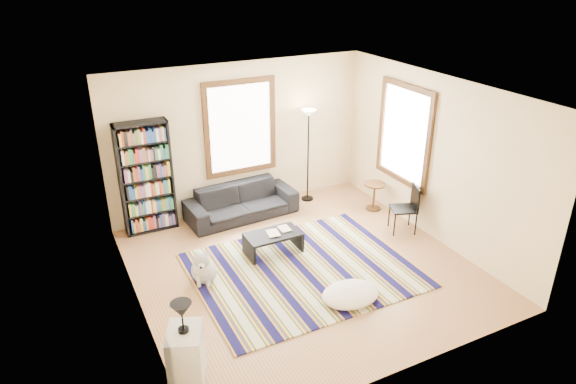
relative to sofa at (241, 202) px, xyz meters
name	(u,v)px	position (x,y,z in m)	size (l,w,h in m)	color
floor	(302,269)	(0.20, -2.05, -0.35)	(5.00, 5.00, 0.10)	#AE794F
ceiling	(305,88)	(0.20, -2.05, 2.55)	(5.00, 5.00, 0.10)	white
wall_back	(239,137)	(0.20, 0.50, 1.10)	(5.00, 0.10, 2.80)	beige
wall_front	(416,273)	(0.20, -4.60, 1.10)	(5.00, 0.10, 2.80)	beige
wall_left	(126,223)	(-2.35, -2.05, 1.10)	(0.10, 5.00, 2.80)	beige
wall_right	(437,158)	(2.75, -2.05, 1.10)	(0.10, 5.00, 2.80)	beige
window_back	(240,128)	(0.20, 0.42, 1.30)	(1.20, 0.06, 1.60)	white
window_right	(404,134)	(2.67, -1.25, 1.30)	(0.06, 1.20, 1.60)	white
rug	(303,270)	(0.16, -2.15, -0.29)	(3.32, 2.65, 0.02)	#0D0C3C
sofa	(241,202)	(0.00, 0.00, 0.00)	(0.81, 2.06, 0.60)	black
bookshelf	(146,178)	(-1.63, 0.27, 0.70)	(0.90, 0.30, 2.00)	black
coffee_table	(273,243)	(-0.03, -1.45, -0.12)	(0.90, 0.50, 0.36)	black
book_a	(267,234)	(-0.13, -1.45, 0.07)	(0.19, 0.26, 0.02)	beige
book_b	(280,230)	(0.12, -1.40, 0.07)	(0.17, 0.24, 0.02)	beige
floor_cushion	(350,294)	(0.40, -3.13, -0.19)	(0.87, 0.65, 0.22)	white
floor_lamp	(308,156)	(1.46, 0.10, 0.63)	(0.30, 0.30, 1.86)	black
side_table	(374,196)	(2.40, -0.86, -0.03)	(0.40, 0.40, 0.54)	#472911
folding_chair	(403,209)	(2.35, -1.80, 0.13)	(0.42, 0.40, 0.86)	black
white_cabinet	(186,356)	(-2.10, -3.55, 0.05)	(0.38, 0.50, 0.70)	silver
table_lamp	(182,317)	(-2.10, -3.55, 0.59)	(0.24, 0.24, 0.38)	black
dog	(203,264)	(-1.31, -1.72, -0.01)	(0.42, 0.59, 0.59)	silver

